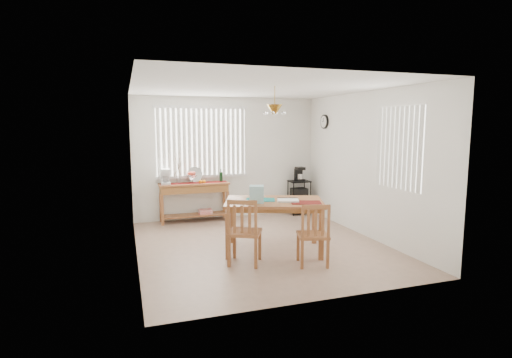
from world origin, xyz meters
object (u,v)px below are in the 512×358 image
object	(u,v)px
chair_left	(244,232)
chair_right	(313,235)
cart_items	(299,174)
dining_table	(274,206)
wire_cart	(299,194)
sideboard	(195,193)

from	to	relation	value
chair_left	chair_right	distance (m)	0.99
cart_items	chair_right	world-z (taller)	cart_items
dining_table	chair_right	size ratio (longest dim) A/B	1.92
chair_left	wire_cart	bearing A→B (deg)	52.68
wire_cart	chair_left	distance (m)	3.53
cart_items	chair_right	size ratio (longest dim) A/B	0.34
chair_left	chair_right	bearing A→B (deg)	-21.30
sideboard	dining_table	bearing A→B (deg)	-69.91
sideboard	dining_table	distance (m)	2.53
cart_items	chair_left	world-z (taller)	cart_items
wire_cart	chair_right	distance (m)	3.39
chair_right	cart_items	bearing A→B (deg)	69.03
wire_cart	chair_left	world-z (taller)	chair_left
chair_left	cart_items	bearing A→B (deg)	52.76
cart_items	dining_table	bearing A→B (deg)	-122.62
wire_cart	cart_items	size ratio (longest dim) A/B	2.43
sideboard	chair_left	bearing A→B (deg)	-85.33
wire_cart	chair_right	xyz separation A→B (m)	(-1.22, -3.17, -0.01)
sideboard	chair_left	size ratio (longest dim) A/B	1.48
chair_left	chair_right	xyz separation A→B (m)	(0.92, -0.36, -0.03)
cart_items	dining_table	size ratio (longest dim) A/B	0.18
cart_items	chair_left	size ratio (longest dim) A/B	0.32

